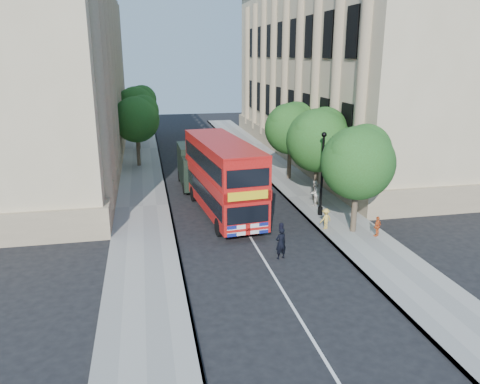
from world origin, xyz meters
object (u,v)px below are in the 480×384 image
double_decker_bus (223,175)px  box_van (195,167)px  police_constable (281,243)px  woman_pedestrian (314,193)px  lamp_post (322,177)px

double_decker_bus → box_van: (-0.97, 6.69, -1.02)m
police_constable → woman_pedestrian: bearing=-137.0°
woman_pedestrian → police_constable: bearing=23.0°
double_decker_bus → lamp_post: bearing=-21.6°
lamp_post → woman_pedestrian: lamp_post is taller
double_decker_bus → box_van: double_decker_bus is taller
police_constable → woman_pedestrian: (4.46, 7.37, 0.15)m
lamp_post → woman_pedestrian: bearing=81.2°
lamp_post → box_van: size_ratio=0.95×
box_van → woman_pedestrian: (7.09, -6.45, -0.56)m
police_constable → box_van: bearing=-95.0°
lamp_post → box_van: bearing=129.2°
double_decker_bus → woman_pedestrian: bearing=-3.6°
double_decker_bus → box_van: 6.83m
police_constable → woman_pedestrian: woman_pedestrian is taller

